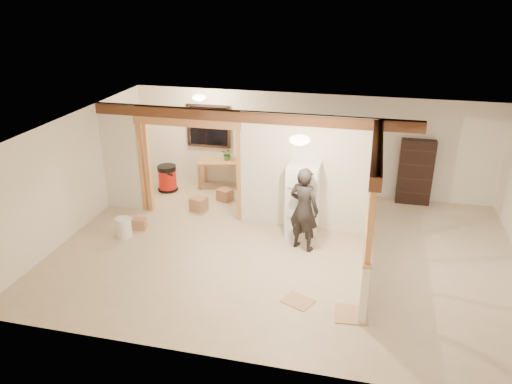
% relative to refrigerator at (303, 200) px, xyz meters
% --- Properties ---
extents(floor, '(9.00, 6.50, 0.01)m').
position_rel_refrigerator_xyz_m(floor, '(-0.22, -0.83, -0.79)').
color(floor, beige).
rests_on(floor, ground).
extents(ceiling, '(9.00, 6.50, 0.01)m').
position_rel_refrigerator_xyz_m(ceiling, '(-0.22, -0.83, 1.72)').
color(ceiling, white).
extents(wall_back, '(9.00, 0.01, 2.50)m').
position_rel_refrigerator_xyz_m(wall_back, '(-0.22, 2.42, 0.47)').
color(wall_back, silver).
rests_on(wall_back, floor).
extents(wall_front, '(9.00, 0.01, 2.50)m').
position_rel_refrigerator_xyz_m(wall_front, '(-0.22, -4.08, 0.47)').
color(wall_front, silver).
rests_on(wall_front, floor).
extents(wall_left, '(0.01, 6.50, 2.50)m').
position_rel_refrigerator_xyz_m(wall_left, '(-4.72, -0.83, 0.47)').
color(wall_left, silver).
rests_on(wall_left, floor).
extents(partition_left_stub, '(0.90, 0.12, 2.50)m').
position_rel_refrigerator_xyz_m(partition_left_stub, '(-4.27, 0.37, 0.47)').
color(partition_left_stub, silver).
rests_on(partition_left_stub, floor).
extents(partition_center, '(2.80, 0.12, 2.50)m').
position_rel_refrigerator_xyz_m(partition_center, '(-0.02, 0.37, 0.47)').
color(partition_center, silver).
rests_on(partition_center, floor).
extents(doorway_frame, '(2.46, 0.14, 2.20)m').
position_rel_refrigerator_xyz_m(doorway_frame, '(-2.62, 0.37, 0.32)').
color(doorway_frame, tan).
rests_on(doorway_frame, floor).
extents(header_beam_back, '(7.00, 0.18, 0.22)m').
position_rel_refrigerator_xyz_m(header_beam_back, '(-1.22, 0.37, 1.60)').
color(header_beam_back, brown).
rests_on(header_beam_back, ceiling).
extents(header_beam_right, '(0.18, 3.30, 0.22)m').
position_rel_refrigerator_xyz_m(header_beam_right, '(1.38, -1.23, 1.60)').
color(header_beam_right, brown).
rests_on(header_beam_right, ceiling).
extents(pony_wall, '(0.12, 3.20, 1.00)m').
position_rel_refrigerator_xyz_m(pony_wall, '(1.38, -1.23, -0.28)').
color(pony_wall, silver).
rests_on(pony_wall, floor).
extents(stud_partition, '(0.14, 3.20, 1.32)m').
position_rel_refrigerator_xyz_m(stud_partition, '(1.38, -1.23, 0.88)').
color(stud_partition, tan).
rests_on(stud_partition, pony_wall).
extents(window_back, '(1.12, 0.10, 1.10)m').
position_rel_refrigerator_xyz_m(window_back, '(-2.82, 2.34, 0.77)').
color(window_back, black).
rests_on(window_back, wall_back).
extents(ceiling_dome_main, '(0.36, 0.36, 0.16)m').
position_rel_refrigerator_xyz_m(ceiling_dome_main, '(0.08, -1.33, 1.70)').
color(ceiling_dome_main, '#FFEABF').
rests_on(ceiling_dome_main, ceiling).
extents(ceiling_dome_util, '(0.32, 0.32, 0.14)m').
position_rel_refrigerator_xyz_m(ceiling_dome_util, '(-2.72, 1.47, 1.70)').
color(ceiling_dome_util, '#FFEABF').
rests_on(ceiling_dome_util, ceiling).
extents(hanging_bulb, '(0.07, 0.07, 0.07)m').
position_rel_refrigerator_xyz_m(hanging_bulb, '(-2.22, 0.77, 1.40)').
color(hanging_bulb, '#FFD88C').
rests_on(hanging_bulb, ceiling).
extents(refrigerator, '(0.65, 0.63, 1.57)m').
position_rel_refrigerator_xyz_m(refrigerator, '(0.00, 0.00, 0.00)').
color(refrigerator, silver).
rests_on(refrigerator, floor).
extents(woman, '(0.73, 0.61, 1.72)m').
position_rel_refrigerator_xyz_m(woman, '(0.11, -0.63, 0.08)').
color(woman, black).
rests_on(woman, floor).
extents(work_table, '(1.28, 0.83, 0.75)m').
position_rel_refrigerator_xyz_m(work_table, '(-2.39, 2.08, -0.41)').
color(work_table, tan).
rests_on(work_table, floor).
extents(potted_plant, '(0.34, 0.31, 0.32)m').
position_rel_refrigerator_xyz_m(potted_plant, '(-2.26, 2.14, 0.12)').
color(potted_plant, '#3B752D').
rests_on(potted_plant, work_table).
extents(shop_vac, '(0.67, 0.67, 0.68)m').
position_rel_refrigerator_xyz_m(shop_vac, '(-3.71, 1.57, -0.44)').
color(shop_vac, red).
rests_on(shop_vac, floor).
extents(bookshelf, '(0.79, 0.26, 1.59)m').
position_rel_refrigerator_xyz_m(bookshelf, '(2.37, 2.22, 0.01)').
color(bookshelf, black).
rests_on(bookshelf, floor).
extents(bucket, '(0.36, 0.36, 0.41)m').
position_rel_refrigerator_xyz_m(bucket, '(-3.62, -1.00, -0.58)').
color(bucket, white).
rests_on(bucket, floor).
extents(box_util_a, '(0.42, 0.39, 0.29)m').
position_rel_refrigerator_xyz_m(box_util_a, '(-2.09, 1.30, -0.64)').
color(box_util_a, '#A4724F').
rests_on(box_util_a, floor).
extents(box_util_b, '(0.41, 0.41, 0.31)m').
position_rel_refrigerator_xyz_m(box_util_b, '(-2.53, 0.62, -0.63)').
color(box_util_b, '#A4724F').
rests_on(box_util_b, floor).
extents(box_front, '(0.33, 0.28, 0.24)m').
position_rel_refrigerator_xyz_m(box_front, '(-3.46, -0.60, -0.67)').
color(box_front, '#A4724F').
rests_on(box_front, floor).
extents(floor_panel_near, '(0.57, 0.57, 0.02)m').
position_rel_refrigerator_xyz_m(floor_panel_near, '(1.21, -2.63, -0.77)').
color(floor_panel_near, tan).
rests_on(floor_panel_near, floor).
extents(floor_panel_far, '(0.60, 0.55, 0.02)m').
position_rel_refrigerator_xyz_m(floor_panel_far, '(0.31, -2.47, -0.78)').
color(floor_panel_far, tan).
rests_on(floor_panel_far, floor).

